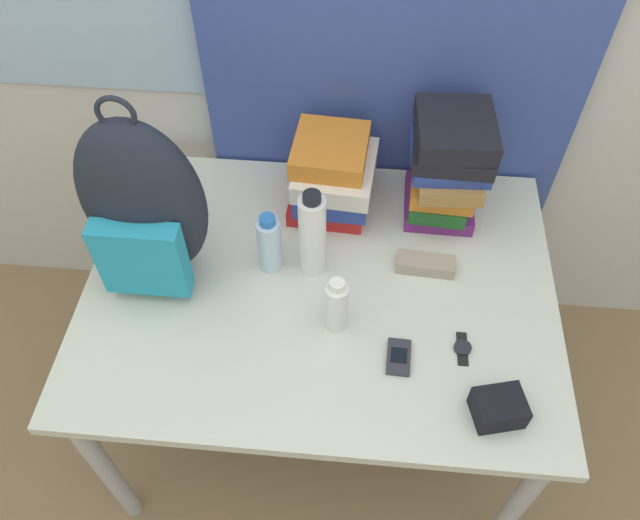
# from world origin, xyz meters

# --- Properties ---
(desk) EXTENTS (1.20, 0.89, 0.70)m
(desk) POSITION_xyz_m (0.00, 0.45, 0.63)
(desk) COLOR beige
(desk) RESTS_ON ground_plane
(backpack) EXTENTS (0.30, 0.20, 0.54)m
(backpack) POSITION_xyz_m (-0.41, 0.46, 0.93)
(backpack) COLOR #1E232D
(backpack) RESTS_ON desk
(book_stack_left) EXTENTS (0.24, 0.27, 0.21)m
(book_stack_left) POSITION_xyz_m (0.01, 0.74, 0.81)
(book_stack_left) COLOR red
(book_stack_left) RESTS_ON desk
(book_stack_center) EXTENTS (0.21, 0.27, 0.31)m
(book_stack_center) POSITION_xyz_m (0.31, 0.74, 0.86)
(book_stack_center) COLOR #6B2370
(book_stack_center) RESTS_ON desk
(water_bottle) EXTENTS (0.06, 0.06, 0.18)m
(water_bottle) POSITION_xyz_m (-0.13, 0.50, 0.79)
(water_bottle) COLOR silver
(water_bottle) RESTS_ON desk
(sports_bottle) EXTENTS (0.07, 0.07, 0.27)m
(sports_bottle) POSITION_xyz_m (-0.02, 0.50, 0.83)
(sports_bottle) COLOR white
(sports_bottle) RESTS_ON desk
(sunscreen_bottle) EXTENTS (0.05, 0.05, 0.17)m
(sunscreen_bottle) POSITION_xyz_m (0.05, 0.33, 0.78)
(sunscreen_bottle) COLOR white
(sunscreen_bottle) RESTS_ON desk
(cell_phone) EXTENTS (0.06, 0.09, 0.02)m
(cell_phone) POSITION_xyz_m (0.20, 0.25, 0.71)
(cell_phone) COLOR #2D2D33
(cell_phone) RESTS_ON desk
(sunglasses_case) EXTENTS (0.15, 0.06, 0.04)m
(sunglasses_case) POSITION_xyz_m (0.27, 0.52, 0.72)
(sunglasses_case) COLOR gray
(sunglasses_case) RESTS_ON desk
(camera_pouch) EXTENTS (0.12, 0.11, 0.06)m
(camera_pouch) POSITION_xyz_m (0.42, 0.13, 0.74)
(camera_pouch) COLOR black
(camera_pouch) RESTS_ON desk
(wristwatch) EXTENTS (0.04, 0.09, 0.01)m
(wristwatch) POSITION_xyz_m (0.35, 0.29, 0.71)
(wristwatch) COLOR black
(wristwatch) RESTS_ON desk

